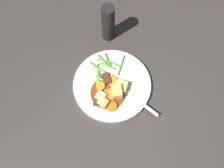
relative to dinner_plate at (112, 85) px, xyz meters
name	(u,v)px	position (x,y,z in m)	size (l,w,h in m)	color
ground_plane	(112,86)	(0.00, 0.00, -0.01)	(3.00, 3.00, 0.00)	#383330
dinner_plate	(112,85)	(0.00, 0.00, 0.00)	(0.26, 0.26, 0.02)	white
stew_sauce	(108,93)	(0.03, -0.01, 0.01)	(0.11, 0.11, 0.00)	brown
carrot_slice_0	(111,97)	(0.05, 0.00, 0.01)	(0.03, 0.03, 0.01)	orange
carrot_slice_1	(106,95)	(0.04, -0.02, 0.01)	(0.03, 0.03, 0.01)	orange
carrot_slice_2	(112,106)	(0.08, 0.00, 0.01)	(0.03, 0.03, 0.01)	orange
carrot_slice_3	(100,86)	(0.01, -0.04, 0.01)	(0.03, 0.03, 0.01)	orange
carrot_slice_4	(107,100)	(0.06, -0.02, 0.01)	(0.03, 0.03, 0.01)	orange
carrot_slice_5	(112,81)	(-0.01, 0.00, 0.01)	(0.03, 0.03, 0.01)	orange
carrot_slice_6	(112,93)	(0.03, 0.00, 0.01)	(0.03, 0.03, 0.01)	orange
potato_chunk_0	(103,103)	(0.07, -0.03, 0.02)	(0.03, 0.03, 0.03)	#DBBC6B
potato_chunk_1	(101,97)	(0.05, -0.03, 0.02)	(0.03, 0.03, 0.02)	#EAD68C
potato_chunk_2	(117,92)	(0.04, 0.02, 0.03)	(0.04, 0.03, 0.04)	#DBBC6B
potato_chunk_3	(121,87)	(0.01, 0.03, 0.02)	(0.04, 0.04, 0.03)	#DBBC6B
meat_chunk_0	(107,81)	(-0.01, -0.02, 0.02)	(0.02, 0.02, 0.02)	#4C2B19
meat_chunk_1	(97,102)	(0.07, -0.05, 0.02)	(0.02, 0.02, 0.02)	#4C2B19
meat_chunk_2	(106,77)	(-0.02, -0.02, 0.02)	(0.02, 0.02, 0.02)	#4C2B19
green_bean_0	(97,68)	(-0.06, -0.05, 0.01)	(0.01, 0.01, 0.07)	#66AD42
green_bean_1	(102,80)	(-0.01, -0.03, 0.01)	(0.01, 0.01, 0.06)	#599E38
green_bean_2	(103,61)	(-0.08, -0.03, 0.01)	(0.01, 0.01, 0.06)	#66AD42
green_bean_3	(109,82)	(-0.01, -0.01, 0.01)	(0.01, 0.01, 0.07)	#66AD42
green_bean_4	(111,63)	(-0.07, 0.00, 0.01)	(0.01, 0.01, 0.05)	#4C8E33
green_bean_5	(108,60)	(-0.09, -0.02, 0.01)	(0.01, 0.01, 0.05)	#4C8E33
green_bean_6	(99,78)	(-0.02, -0.04, 0.01)	(0.01, 0.01, 0.07)	#66AD42
green_bean_7	(107,66)	(-0.06, -0.02, 0.01)	(0.01, 0.01, 0.06)	#66AD42
green_bean_8	(103,72)	(-0.04, -0.03, 0.01)	(0.01, 0.01, 0.07)	#66AD42
green_bean_9	(104,61)	(-0.08, -0.03, 0.01)	(0.01, 0.01, 0.05)	#599E38
green_bean_10	(97,75)	(-0.03, -0.05, 0.01)	(0.01, 0.01, 0.08)	#66AD42
green_bean_11	(121,65)	(-0.07, 0.03, 0.01)	(0.01, 0.01, 0.08)	#66AD42
fork	(134,98)	(0.05, 0.07, 0.01)	(0.12, 0.15, 0.00)	silver
pepper_mill	(108,23)	(-0.20, -0.02, 0.07)	(0.04, 0.04, 0.15)	black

